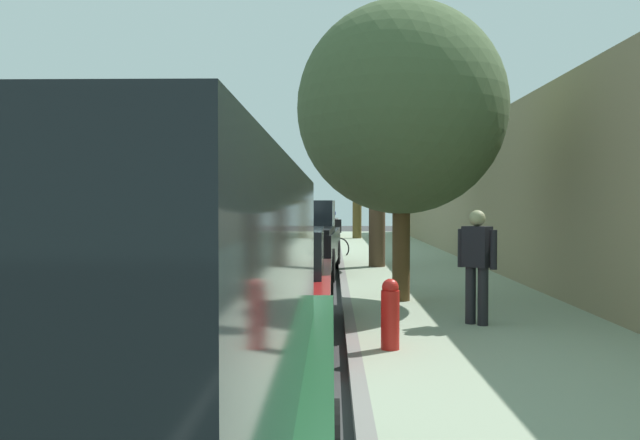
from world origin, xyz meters
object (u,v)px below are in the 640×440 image
Objects in this scene: cyclist_with_backpack at (333,229)px; fire_hydrant at (390,314)px; bicycle_at_curb at (326,247)px; pedestrian_on_phone at (477,260)px; parked_sedan_red_second at (267,285)px; parked_sedan_tan_far at (317,225)px; street_tree_near_cyclist at (402,109)px; street_tree_far_end at (357,154)px; street_tree_mid_block at (377,124)px; parked_pickup_black_mid at (300,240)px.

fire_hydrant is (0.68, -13.80, -0.45)m from cyclist_with_backpack.
bicycle_at_curb is 0.96× the size of pedestrian_on_phone.
pedestrian_on_phone reaches higher than parked_sedan_red_second.
bicycle_at_curb is at bearing 93.59° from fire_hydrant.
parked_sedan_tan_far is at bearing 93.26° from fire_hydrant.
street_tree_far_end is at bearing 90.00° from street_tree_near_cyclist.
street_tree_far_end reaches higher than street_tree_near_cyclist.
cyclist_with_backpack is 11.24m from street_tree_far_end.
cyclist_with_backpack is 0.33× the size of street_tree_mid_block.
street_tree_far_end reaches higher than street_tree_mid_block.
fire_hydrant reaches higher than bicycle_at_curb.
street_tree_near_cyclist is (1.21, -9.93, 2.54)m from cyclist_with_backpack.
fire_hydrant is (1.50, -26.23, -0.19)m from parked_sedan_tan_far.
street_tree_far_end is 3.35× the size of pedestrian_on_phone.
street_tree_near_cyclist is at bearing -84.80° from parked_sedan_tan_far.
pedestrian_on_phone is at bearing -79.84° from bicycle_at_curb.
parked_sedan_tan_far is 2.69× the size of cyclist_with_backpack.
street_tree_near_cyclist is at bearing 110.23° from pedestrian_on_phone.
fire_hydrant is (-0.54, -24.48, -3.72)m from street_tree_far_end.
cyclist_with_backpack is 0.31× the size of street_tree_near_cyclist.
parked_sedan_tan_far is (0.09, 25.03, 0.00)m from parked_sedan_red_second.
parked_sedan_tan_far reaches higher than bicycle_at_curb.
street_tree_near_cyclist is at bearing -82.15° from bicycle_at_curb.
parked_sedan_red_second is 3.01m from pedestrian_on_phone.
street_tree_mid_block is 10.69m from fire_hydrant.
parked_pickup_black_mid is 3.24× the size of cyclist_with_backpack.
street_tree_far_end is 24.77m from fire_hydrant.
street_tree_mid_block is 14.39m from street_tree_far_end.
pedestrian_on_phone is (2.27, -12.67, 0.68)m from bicycle_at_curb.
cyclist_with_backpack is at bearing 85.85° from parked_sedan_red_second.
street_tree_mid_block is 6.06× the size of fire_hydrant.
pedestrian_on_phone is (2.87, -24.64, 0.31)m from parked_sedan_tan_far.
street_tree_mid_block is 9.04m from pedestrian_on_phone.
cyclist_with_backpack is at bearing 78.63° from parked_pickup_black_mid.
parked_sedan_tan_far is 22.63m from street_tree_near_cyclist.
pedestrian_on_phone is at bearing 49.20° from fire_hydrant.
fire_hydrant is at bearing -93.05° from street_tree_mid_block.
street_tree_far_end is (-0.00, 20.61, 0.74)m from street_tree_near_cyclist.
street_tree_mid_block reaches higher than fire_hydrant.
parked_sedan_tan_far is (0.06, 16.79, -0.15)m from parked_pickup_black_mid.
pedestrian_on_phone reaches higher than bicycle_at_curb.
parked_pickup_black_mid is 15.56m from street_tree_far_end.
parked_sedan_red_second is 23.64m from street_tree_far_end.
cyclist_with_backpack is (0.91, 12.59, 0.26)m from parked_sedan_red_second.
pedestrian_on_phone is 2.16m from fire_hydrant.
street_tree_mid_block is at bearing 95.63° from pedestrian_on_phone.
cyclist_with_backpack is at bearing 99.55° from pedestrian_on_phone.
street_tree_mid_block is at bearing -71.05° from bicycle_at_curb.
parked_sedan_red_second reaches higher than bicycle_at_curb.
fire_hydrant is (0.90, -14.27, 0.18)m from bicycle_at_curb.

